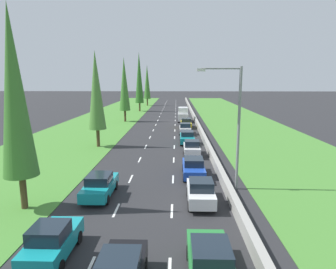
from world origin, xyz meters
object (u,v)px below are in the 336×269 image
object	(u,v)px
poplar_tree_second	(96,91)
street_light_mast	(234,120)
teal_sedan_left_lane	(100,185)
white_hatchback_right_lane_sixth	(185,129)
poplar_tree_nearest	(14,93)
green_sedan_right_lane	(210,262)
white_van_right_lane	(183,115)
poplar_tree_fifth	(147,82)
yellow_sedan_right_lane	(186,123)
teal_hatchback_left_lane	(52,241)
poplar_tree_third	(124,84)
white_hatchback_right_lane	(201,192)
white_hatchback_right_lane_fourth	(192,148)
blue_sedan_right_lane	(193,167)
teal_sedan_right_lane	(187,137)
poplar_tree_fourth	(139,78)

from	to	relation	value
poplar_tree_second	street_light_mast	size ratio (longest dim) A/B	1.28
teal_sedan_left_lane	white_hatchback_right_lane_sixth	bearing A→B (deg)	74.81
poplar_tree_nearest	street_light_mast	xyz separation A→B (m)	(13.78, 3.86, -2.08)
green_sedan_right_lane	white_van_right_lane	distance (m)	46.79
teal_sedan_left_lane	poplar_tree_second	size ratio (longest dim) A/B	0.39
white_hatchback_right_lane_sixth	white_van_right_lane	bearing A→B (deg)	90.23
teal_sedan_left_lane	poplar_tree_fifth	bearing A→B (deg)	92.99
white_hatchback_right_lane_sixth	green_sedan_right_lane	bearing A→B (deg)	-89.84
yellow_sedan_right_lane	poplar_tree_nearest	size ratio (longest dim) A/B	0.36
teal_hatchback_left_lane	white_hatchback_right_lane_sixth	bearing A→B (deg)	77.69
poplar_tree_fifth	poplar_tree_third	bearing A→B (deg)	-91.29
white_van_right_lane	poplar_tree_third	bearing A→B (deg)	-178.69
teal_hatchback_left_lane	poplar_tree_nearest	distance (m)	9.25
white_hatchback_right_lane	white_hatchback_right_lane_fourth	xyz separation A→B (m)	(0.05, 12.70, 0.00)
white_hatchback_right_lane	white_van_right_lane	bearing A→B (deg)	90.52
blue_sedan_right_lane	teal_hatchback_left_lane	xyz separation A→B (m)	(-7.08, -11.95, 0.02)
green_sedan_right_lane	white_hatchback_right_lane_fourth	size ratio (longest dim) A/B	1.15
white_hatchback_right_lane_sixth	yellow_sedan_right_lane	world-z (taller)	white_hatchback_right_lane_sixth
teal_sedan_right_lane	street_light_mast	size ratio (longest dim) A/B	0.50
white_van_right_lane	poplar_tree_second	size ratio (longest dim) A/B	0.43
white_hatchback_right_lane_sixth	poplar_tree_nearest	distance (m)	29.45
teal_sedan_left_lane	poplar_tree_nearest	size ratio (longest dim) A/B	0.36
white_hatchback_right_lane_fourth	poplar_tree_fourth	bearing A→B (deg)	103.83
white_hatchback_right_lane_fourth	street_light_mast	xyz separation A→B (m)	(2.50, -9.90, 4.40)
yellow_sedan_right_lane	poplar_tree_fifth	distance (m)	45.34
poplar_tree_third	poplar_tree_fifth	bearing A→B (deg)	88.71
poplar_tree_second	poplar_tree_fifth	distance (m)	58.46
white_hatchback_right_lane_fourth	white_van_right_lane	distance (m)	26.43
white_van_right_lane	white_hatchback_right_lane_fourth	bearing A→B (deg)	-89.12
yellow_sedan_right_lane	poplar_tree_fourth	xyz separation A→B (m)	(-11.15, 26.49, 7.70)
teal_hatchback_left_lane	yellow_sedan_right_lane	size ratio (longest dim) A/B	0.87
poplar_tree_fourth	street_light_mast	world-z (taller)	poplar_tree_fourth
poplar_tree_fifth	street_light_mast	xyz separation A→B (m)	(13.36, -72.37, -2.10)
poplar_tree_nearest	teal_sedan_right_lane	bearing A→B (deg)	61.07
white_van_right_lane	poplar_tree_fifth	distance (m)	38.00
teal_sedan_right_lane	white_hatchback_right_lane_fourth	bearing A→B (deg)	-87.28
white_hatchback_right_lane	yellow_sedan_right_lane	xyz separation A→B (m)	(0.01, 31.63, -0.02)
poplar_tree_nearest	poplar_tree_second	world-z (taller)	poplar_tree_nearest
white_hatchback_right_lane	poplar_tree_second	world-z (taller)	poplar_tree_second
white_hatchback_right_lane_fourth	teal_sedan_left_lane	xyz separation A→B (m)	(-6.99, -11.64, -0.02)
poplar_tree_nearest	poplar_tree_second	xyz separation A→B (m)	(0.10, 17.77, -0.51)
white_hatchback_right_lane_sixth	blue_sedan_right_lane	bearing A→B (deg)	-89.60
white_hatchback_right_lane	blue_sedan_right_lane	distance (m)	5.64
teal_hatchback_left_lane	street_light_mast	world-z (taller)	street_light_mast
street_light_mast	teal_sedan_right_lane	bearing A→B (deg)	99.86
green_sedan_right_lane	white_hatchback_right_lane_fourth	distance (m)	20.37
poplar_tree_second	poplar_tree_fourth	world-z (taller)	poplar_tree_fourth
yellow_sedan_right_lane	poplar_tree_fourth	bearing A→B (deg)	112.83
teal_sedan_left_lane	poplar_tree_fifth	size ratio (longest dim) A/B	0.36
poplar_tree_nearest	poplar_tree_fourth	xyz separation A→B (m)	(0.10, 59.17, 1.21)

